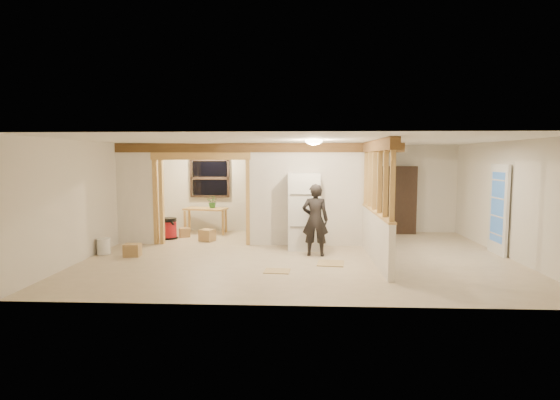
{
  "coord_description": "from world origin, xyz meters",
  "views": [
    {
      "loc": [
        0.03,
        -9.39,
        2.13
      ],
      "look_at": [
        -0.43,
        0.4,
        1.19
      ],
      "focal_mm": 28.0,
      "sensor_mm": 36.0,
      "label": 1
    }
  ],
  "objects_px": {
    "woman": "(315,220)",
    "work_table": "(206,221)",
    "bookshelf": "(398,200)",
    "shop_vac": "(169,228)",
    "refrigerator": "(304,211)"
  },
  "relations": [
    {
      "from": "refrigerator",
      "to": "shop_vac",
      "type": "bearing_deg",
      "value": 163.06
    },
    {
      "from": "work_table",
      "to": "shop_vac",
      "type": "xyz_separation_m",
      "value": [
        -0.79,
        -0.86,
        -0.08
      ]
    },
    {
      "from": "work_table",
      "to": "shop_vac",
      "type": "height_order",
      "value": "work_table"
    },
    {
      "from": "woman",
      "to": "bookshelf",
      "type": "distance_m",
      "value": 3.85
    },
    {
      "from": "shop_vac",
      "to": "work_table",
      "type": "bearing_deg",
      "value": 47.67
    },
    {
      "from": "refrigerator",
      "to": "woman",
      "type": "relative_size",
      "value": 1.13
    },
    {
      "from": "refrigerator",
      "to": "shop_vac",
      "type": "height_order",
      "value": "refrigerator"
    },
    {
      "from": "work_table",
      "to": "shop_vac",
      "type": "distance_m",
      "value": 1.17
    },
    {
      "from": "shop_vac",
      "to": "bookshelf",
      "type": "relative_size",
      "value": 0.3
    },
    {
      "from": "woman",
      "to": "work_table",
      "type": "height_order",
      "value": "woman"
    },
    {
      "from": "woman",
      "to": "work_table",
      "type": "xyz_separation_m",
      "value": [
        -3.0,
        2.68,
        -0.42
      ]
    },
    {
      "from": "work_table",
      "to": "shop_vac",
      "type": "bearing_deg",
      "value": -121.68
    },
    {
      "from": "woman",
      "to": "work_table",
      "type": "bearing_deg",
      "value": -35.99
    },
    {
      "from": "woman",
      "to": "bookshelf",
      "type": "bearing_deg",
      "value": -123.73
    },
    {
      "from": "bookshelf",
      "to": "shop_vac",
      "type": "bearing_deg",
      "value": -169.48
    }
  ]
}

